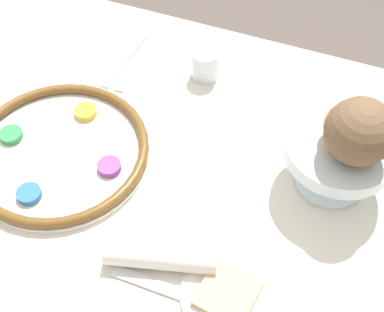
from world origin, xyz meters
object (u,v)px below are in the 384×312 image
object	(u,v)px
orange_fruit	(348,126)
napkin_roll	(161,255)
coconut	(360,132)
cup_near	(205,64)
seder_plate	(59,151)
bread_plate	(228,294)
fruit_stand	(339,152)

from	to	relation	value
orange_fruit	napkin_roll	world-z (taller)	orange_fruit
coconut	cup_near	world-z (taller)	coconut
seder_plate	coconut	world-z (taller)	coconut
orange_fruit	bread_plate	xyz separation A→B (m)	(-0.11, -0.29, -0.15)
orange_fruit	cup_near	world-z (taller)	orange_fruit
seder_plate	napkin_roll	world-z (taller)	napkin_roll
fruit_stand	coconut	size ratio (longest dim) A/B	1.71
coconut	napkin_roll	bearing A→B (deg)	-134.91
bread_plate	cup_near	world-z (taller)	cup_near
seder_plate	bread_plate	bearing A→B (deg)	-21.37
seder_plate	orange_fruit	xyz separation A→B (m)	(0.51, 0.14, 0.14)
coconut	cup_near	bearing A→B (deg)	148.99
fruit_stand	seder_plate	bearing A→B (deg)	-165.71
orange_fruit	napkin_roll	size ratio (longest dim) A/B	0.41
seder_plate	fruit_stand	distance (m)	0.53
cup_near	coconut	bearing A→B (deg)	-31.01
orange_fruit	napkin_roll	distance (m)	0.38
bread_plate	napkin_roll	distance (m)	0.13
coconut	bread_plate	bearing A→B (deg)	-114.84
coconut	napkin_roll	size ratio (longest dim) A/B	0.59
orange_fruit	bread_plate	distance (m)	0.35
napkin_roll	orange_fruit	bearing A→B (deg)	49.94
seder_plate	napkin_roll	bearing A→B (deg)	-26.69
seder_plate	fruit_stand	world-z (taller)	fruit_stand
fruit_stand	orange_fruit	xyz separation A→B (m)	(-0.00, 0.01, 0.07)
orange_fruit	cup_near	xyz separation A→B (m)	(-0.32, 0.18, -0.12)
seder_plate	coconut	xyz separation A→B (m)	(0.53, 0.11, 0.16)
fruit_stand	bread_plate	distance (m)	0.32
napkin_roll	seder_plate	bearing A→B (deg)	153.31
seder_plate	coconut	bearing A→B (deg)	11.95
napkin_roll	bread_plate	bearing A→B (deg)	-8.26
seder_plate	cup_near	xyz separation A→B (m)	(0.19, 0.32, 0.02)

